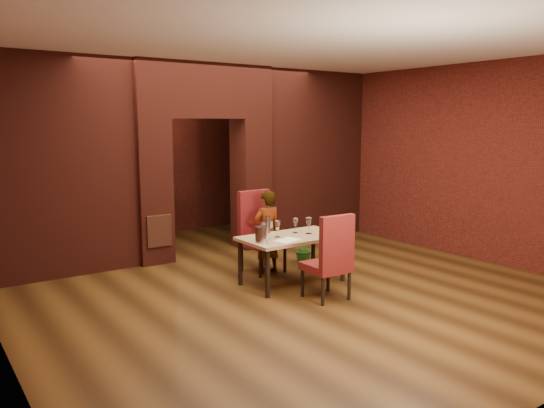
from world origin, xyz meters
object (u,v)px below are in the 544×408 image
at_px(wine_glass_c, 309,226).
at_px(wine_bucket, 262,235).
at_px(chair_far, 263,232).
at_px(potted_plant, 303,249).
at_px(wine_glass_b, 295,226).
at_px(wine_glass_a, 277,229).
at_px(chair_near, 326,256).
at_px(water_bottle, 268,227).
at_px(person_seated, 267,232).
at_px(dining_table, 292,259).

relative_size(wine_glass_c, wine_bucket, 1.09).
height_order(chair_far, potted_plant, chair_far).
bearing_deg(wine_bucket, wine_glass_b, 17.97).
relative_size(wine_glass_a, wine_glass_c, 0.98).
bearing_deg(chair_far, wine_glass_a, -111.71).
height_order(chair_far, chair_near, chair_far).
bearing_deg(wine_glass_a, water_bottle, -175.56).
relative_size(chair_near, person_seated, 0.89).
bearing_deg(water_bottle, chair_far, 60.43).
xyz_separation_m(wine_glass_a, wine_bucket, (-0.36, -0.15, -0.01)).
xyz_separation_m(chair_far, wine_glass_a, (-0.21, -0.67, 0.18)).
distance_m(chair_far, person_seated, 0.08).
height_order(person_seated, water_bottle, person_seated).
bearing_deg(wine_glass_b, wine_bucket, -162.03).
xyz_separation_m(chair_far, potted_plant, (0.85, 0.11, -0.39)).
bearing_deg(chair_near, potted_plant, -116.88).
bearing_deg(water_bottle, person_seated, 56.46).
bearing_deg(person_seated, water_bottle, 59.32).
height_order(wine_glass_a, wine_glass_b, wine_glass_a).
bearing_deg(potted_plant, person_seated, -167.73).
bearing_deg(wine_bucket, potted_plant, 33.13).
bearing_deg(wine_glass_c, wine_glass_a, 172.65).
height_order(wine_glass_a, wine_bucket, wine_glass_a).
distance_m(person_seated, wine_bucket, 0.97).
bearing_deg(person_seated, chair_far, -74.67).
relative_size(wine_bucket, potted_plant, 0.49).
height_order(dining_table, wine_glass_b, wine_glass_b).
relative_size(dining_table, potted_plant, 3.36).
distance_m(person_seated, potted_plant, 0.94).
height_order(chair_near, person_seated, person_seated).
relative_size(chair_far, wine_bucket, 5.73).
distance_m(water_bottle, potted_plant, 1.59).
xyz_separation_m(chair_far, water_bottle, (-0.39, -0.68, 0.23)).
distance_m(dining_table, wine_glass_c, 0.53).
distance_m(dining_table, person_seated, 0.70).
bearing_deg(dining_table, wine_glass_b, 41.35).
xyz_separation_m(person_seated, potted_plant, (0.83, 0.18, -0.41)).
height_order(wine_glass_a, water_bottle, water_bottle).
bearing_deg(wine_bucket, chair_near, -50.93).
xyz_separation_m(wine_glass_a, wine_glass_c, (0.50, -0.06, 0.00)).
distance_m(chair_far, wine_glass_b, 0.63).
xyz_separation_m(chair_far, chair_near, (-0.04, -1.49, -0.05)).
bearing_deg(water_bottle, wine_glass_a, 4.44).
distance_m(chair_far, wine_glass_c, 0.81).
height_order(wine_glass_b, wine_glass_c, wine_glass_c).
bearing_deg(wine_bucket, dining_table, 10.23).
bearing_deg(wine_glass_c, potted_plant, 56.16).
bearing_deg(chair_far, wine_glass_b, -78.32).
height_order(wine_glass_c, potted_plant, wine_glass_c).
distance_m(wine_glass_a, wine_bucket, 0.39).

